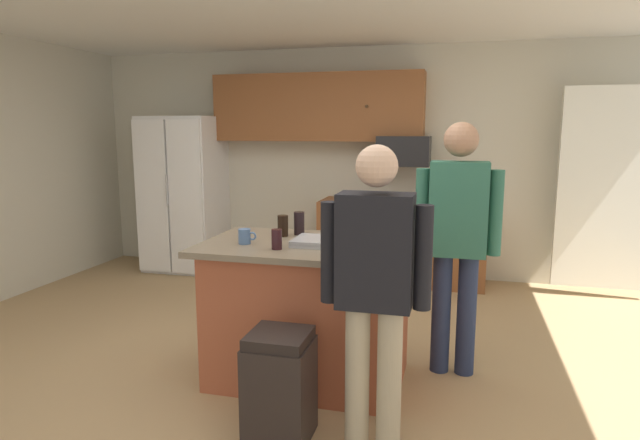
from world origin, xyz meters
The scene contains 18 objects.
floor centered at (0.00, 0.00, 0.00)m, with size 7.04×7.04×0.00m, color tan.
back_wall centered at (0.00, 2.80, 1.30)m, with size 6.40×0.10×2.60m, color beige.
french_door_window_panel centered at (2.60, 2.40, 1.10)m, with size 0.90×0.06×2.00m, color white.
cabinet_run_upper centered at (-0.40, 2.60, 1.93)m, with size 2.40×0.38×0.75m.
cabinet_run_lower centered at (0.60, 2.48, 0.45)m, with size 1.80×0.63×0.90m.
refrigerator centered at (-2.00, 2.38, 0.91)m, with size 0.86×0.76×1.83m.
microwave_over_range centered at (0.60, 2.50, 1.45)m, with size 0.56×0.40×0.32m, color black.
kitchen_island centered at (0.25, -0.09, 0.48)m, with size 1.40×0.91×0.95m.
person_elder_center centered at (1.20, 0.26, 1.00)m, with size 0.57×0.23×1.73m.
person_guest_by_door centered at (0.80, -0.77, 0.92)m, with size 0.57×0.22×1.61m.
glass_dark_ale centered at (0.79, 0.05, 1.01)m, with size 0.06×0.06×0.13m.
glass_pilsner centered at (0.11, 0.17, 1.03)m, with size 0.08×0.08×0.16m.
mug_ceramic_white centered at (-0.14, -0.21, 0.99)m, with size 0.12×0.08×0.10m.
mug_blue_stoneware centered at (0.69, -0.01, 1.00)m, with size 0.13×0.08×0.10m.
tumbler_amber centered at (0.02, 0.09, 1.02)m, with size 0.07×0.07×0.15m.
glass_short_whisky centered at (0.11, -0.31, 1.01)m, with size 0.07×0.07×0.13m.
serving_tray centered at (0.39, -0.11, 0.97)m, with size 0.44×0.30×0.04m.
trash_bin centered at (0.30, -0.82, 0.30)m, with size 0.34×0.34×0.61m.
Camera 1 is at (1.20, -3.41, 1.69)m, focal length 30.20 mm.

